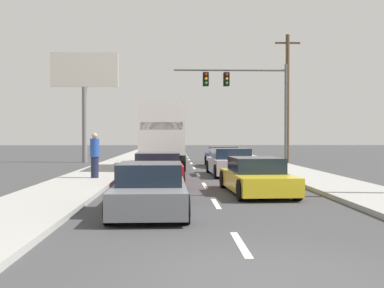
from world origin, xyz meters
The scene contains 14 objects.
ground_plane centered at (0.00, 25.00, 0.00)m, with size 140.00×140.00×0.00m, color #3D3D3F.
sidewalk_right centered at (4.86, 20.00, 0.07)m, with size 2.62×80.00×0.14m, color #9E9E99.
sidewalk_left centered at (-4.86, 20.00, 0.07)m, with size 2.62×80.00×0.14m, color #9E9E99.
lane_markings centered at (0.00, 24.44, 0.00)m, with size 0.14×57.00×0.01m.
box_truck centered at (-1.90, 20.87, 2.03)m, with size 2.66×8.38×3.57m.
car_red centered at (-1.82, 12.35, 0.59)m, with size 2.07×4.71×1.25m.
car_gray centered at (-1.76, 5.44, 0.56)m, with size 1.88×4.35×1.23m.
car_blue centered at (1.82, 23.28, 0.59)m, with size 1.98×4.62×1.26m.
car_silver centered at (1.55, 16.55, 0.60)m, with size 2.13×4.57×1.31m.
car_yellow centered at (1.54, 9.28, 0.54)m, with size 2.06×4.73×1.19m.
traffic_signal_mast centered at (3.49, 27.42, 5.29)m, with size 8.09×0.69×7.03m.
utility_pole_mid centered at (6.96, 27.75, 4.73)m, with size 1.80×0.28×9.19m.
roadside_billboard centered at (-7.64, 28.19, 5.76)m, with size 4.83×0.36×7.89m.
pedestrian_near_corner centered at (-4.51, 13.81, 1.09)m, with size 0.38×0.38×1.89m.
Camera 1 is at (-1.15, -6.33, 1.89)m, focal length 44.65 mm.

